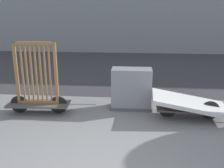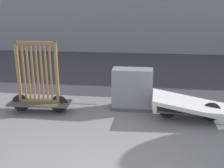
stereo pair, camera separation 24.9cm
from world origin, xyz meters
The scene contains 4 objects.
road_strip centered at (0.00, 7.95, 0.00)m, with size 56.00×8.05×0.01m.
bike_cart_with_bedframe centered at (-1.89, 2.55, 0.61)m, with size 2.28×0.67×1.84m.
bike_cart_with_mattress centered at (1.90, 2.55, 0.36)m, with size 2.41×1.08×0.59m.
utility_cabinet centered at (0.47, 3.10, 0.51)m, with size 1.11×0.56×1.10m.
Camera 2 is at (0.78, -3.55, 2.65)m, focal length 42.00 mm.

